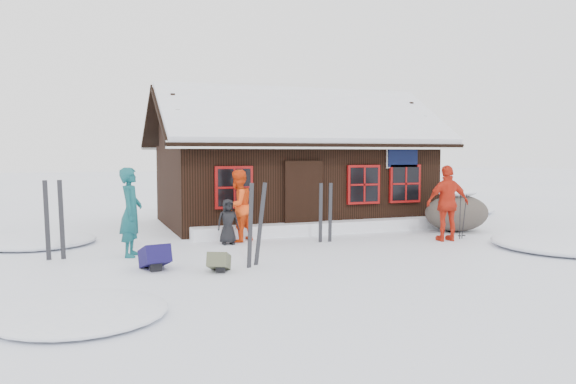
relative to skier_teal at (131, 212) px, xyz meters
name	(u,v)px	position (x,y,z in m)	size (l,w,h in m)	color
ground	(306,249)	(3.94, -0.52, -0.98)	(120.00, 120.00, 0.00)	white
mountain_hut	(291,174)	(5.44, 4.47, 0.60)	(8.90, 6.09, 4.42)	black
snow_drift	(325,227)	(5.44, 1.73, -0.80)	(7.60, 0.60, 0.35)	white
snow_mounds	(336,235)	(5.59, 1.35, -0.98)	(20.60, 13.20, 0.48)	white
skier_teal	(131,212)	(0.00, 0.00, 0.00)	(0.71, 0.47, 1.96)	#114D52
skier_orange_left	(238,206)	(2.73, 1.16, -0.05)	(0.90, 0.70, 1.85)	#F74711
skier_orange_right	(448,203)	(7.84, -0.59, 0.00)	(1.15, 0.48, 1.96)	red
skier_crouched	(228,222)	(2.39, 0.84, -0.41)	(0.55, 0.36, 1.13)	black
boulder	(457,212)	(9.19, 0.81, -0.40)	(1.93, 1.45, 1.14)	#534A42
ski_pair_left	(255,226)	(2.26, -1.93, -0.16)	(0.51, 0.29, 1.73)	black
ski_pair_mid	(54,221)	(-1.56, 0.18, -0.15)	(0.43, 0.09, 1.75)	black
ski_pair_right	(325,214)	(4.82, 0.34, -0.25)	(0.36, 0.07, 1.56)	black
ski_poles	(462,217)	(8.44, -0.41, -0.41)	(0.22, 0.11, 1.22)	black
backpack_blue	(155,261)	(0.30, -1.61, -0.80)	(0.49, 0.65, 0.35)	#140F41
backpack_olive	(219,265)	(1.43, -2.23, -0.84)	(0.38, 0.51, 0.28)	#4D5039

